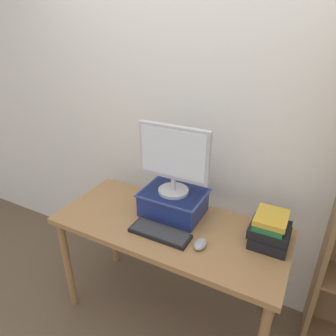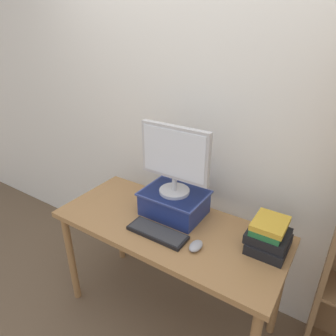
{
  "view_description": "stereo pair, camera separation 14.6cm",
  "coord_description": "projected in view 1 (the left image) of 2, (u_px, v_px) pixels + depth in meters",
  "views": [
    {
      "loc": [
        0.7,
        -1.33,
        1.88
      ],
      "look_at": [
        -0.03,
        0.05,
        1.13
      ],
      "focal_mm": 32.0,
      "sensor_mm": 36.0,
      "label": 1
    },
    {
      "loc": [
        0.82,
        -1.26,
        1.88
      ],
      "look_at": [
        -0.03,
        0.05,
        1.13
      ],
      "focal_mm": 32.0,
      "sensor_mm": 36.0,
      "label": 2
    }
  ],
  "objects": [
    {
      "name": "desk",
      "position": [
        169.0,
        236.0,
        1.87
      ],
      "size": [
        1.42,
        0.62,
        0.78
      ],
      "color": "#9E7042",
      "rests_on": "ground_plane"
    },
    {
      "name": "computer_monitor",
      "position": [
        174.0,
        157.0,
        1.77
      ],
      "size": [
        0.45,
        0.19,
        0.43
      ],
      "color": "#B7B7BA",
      "rests_on": "riser_box"
    },
    {
      "name": "ground_plane",
      "position": [
        169.0,
        312.0,
        2.17
      ],
      "size": [
        12.0,
        12.0,
        0.0
      ],
      "primitive_type": "plane",
      "color": "brown"
    },
    {
      "name": "back_wall",
      "position": [
        203.0,
        121.0,
        2.0
      ],
      "size": [
        7.0,
        0.08,
        2.6
      ],
      "color": "silver",
      "rests_on": "ground_plane"
    },
    {
      "name": "keyboard",
      "position": [
        160.0,
        233.0,
        1.74
      ],
      "size": [
        0.36,
        0.13,
        0.02
      ],
      "color": "black",
      "rests_on": "desk"
    },
    {
      "name": "riser_box",
      "position": [
        173.0,
        202.0,
        1.91
      ],
      "size": [
        0.4,
        0.3,
        0.16
      ],
      "color": "navy",
      "rests_on": "desk"
    },
    {
      "name": "computer_mouse",
      "position": [
        200.0,
        244.0,
        1.64
      ],
      "size": [
        0.06,
        0.1,
        0.04
      ],
      "color": "#99999E",
      "rests_on": "desk"
    },
    {
      "name": "book_stack",
      "position": [
        270.0,
        230.0,
        1.65
      ],
      "size": [
        0.21,
        0.24,
        0.18
      ],
      "color": "black",
      "rests_on": "desk"
    }
  ]
}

